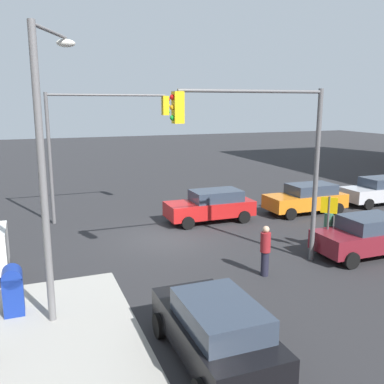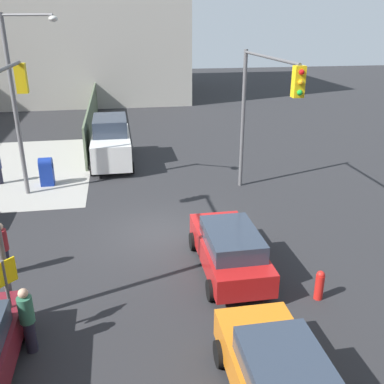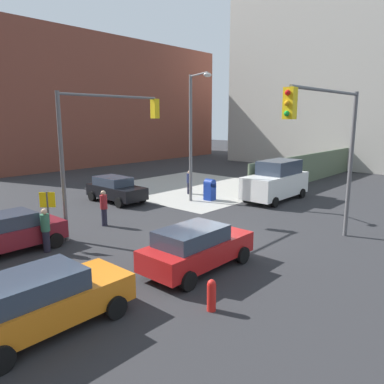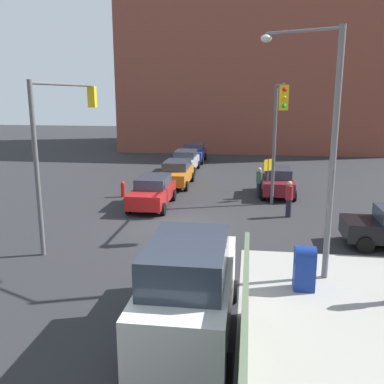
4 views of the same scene
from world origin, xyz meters
name	(u,v)px [view 2 (image 2 of 4)]	position (x,y,z in m)	size (l,w,h in m)	color
ground_plane	(160,233)	(0.00, 0.00, 0.00)	(120.00, 120.00, 0.00)	#28282B
construction_fence	(93,110)	(19.41, 3.20, 1.20)	(22.81, 0.12, 2.40)	#56664C
building_loft_east	(64,0)	(36.00, 6.19, 9.65)	(20.00, 24.00, 19.31)	#ADA89E
traffic_signal_nw_corner	(5,136)	(-2.27, 4.50, 4.65)	(5.82, 0.36, 6.50)	#59595B
traffic_signal_se_corner	(261,100)	(2.04, -4.50, 4.68)	(6.35, 0.36, 6.50)	#59595B
street_lamp_corner	(20,94)	(5.05, 5.46, 4.70)	(1.38, 2.46, 8.00)	slate
warning_sign_two_way	(7,288)	(-5.40, 4.26, 1.64)	(0.48, 0.48, 2.40)	#4C4C4C
mailbox_blue	(46,171)	(6.20, 5.00, 0.76)	(0.56, 0.64, 1.43)	navy
fire_hydrant	(319,284)	(-5.00, -4.20, 0.49)	(0.26, 0.26, 0.94)	red
hatchback_red	(229,248)	(-3.08, -1.95, 0.84)	(4.48, 2.02, 1.62)	#B21919
van_white_delivery	(111,142)	(9.22, 1.80, 1.28)	(5.40, 2.32, 2.62)	white
pedestrian_crossing	(27,319)	(-5.80, 3.80, 0.95)	(0.36, 0.36, 1.82)	#2D664C
pedestrian_waiting	(3,248)	(-2.00, 5.20, 0.95)	(0.36, 0.36, 1.82)	maroon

